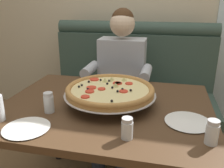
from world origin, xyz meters
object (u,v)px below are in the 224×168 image
object	(u,v)px
diner_main	(120,77)
shaker_pepper_flakes	(49,104)
pizza	(110,90)
shaker_oregano	(212,134)
dining_table	(105,118)
plate_near_right	(26,127)
plate_near_left	(188,121)
booth_bench	(129,99)
shaker_parmesan	(127,130)

from	to	relation	value
diner_main	shaker_pepper_flakes	bearing A→B (deg)	-105.12
diner_main	pizza	world-z (taller)	diner_main
pizza	shaker_oregano	xyz separation A→B (m)	(0.52, -0.31, -0.04)
dining_table	plate_near_right	size ratio (longest dim) A/B	5.40
shaker_oregano	plate_near_right	size ratio (longest dim) A/B	0.49
shaker_pepper_flakes	plate_near_left	size ratio (longest dim) A/B	0.49
plate_near_right	shaker_oregano	bearing A→B (deg)	4.59
booth_bench	diner_main	xyz separation A→B (m)	(-0.05, -0.27, 0.31)
booth_bench	dining_table	distance (m)	0.98
pizza	diner_main	bearing A→B (deg)	96.18
shaker_pepper_flakes	pizza	bearing A→B (deg)	31.28
diner_main	plate_near_right	bearing A→B (deg)	-103.64
booth_bench	shaker_parmesan	size ratio (longest dim) A/B	16.02
shaker_oregano	plate_near_left	distance (m)	0.20
diner_main	plate_near_right	world-z (taller)	diner_main
booth_bench	pizza	world-z (taller)	booth_bench
plate_near_right	dining_table	bearing A→B (deg)	49.86
plate_near_right	pizza	bearing A→B (deg)	49.25
shaker_oregano	plate_near_right	distance (m)	0.85
dining_table	shaker_pepper_flakes	bearing A→B (deg)	-149.58
booth_bench	shaker_pepper_flakes	size ratio (longest dim) A/B	14.08
diner_main	plate_near_left	distance (m)	0.94
booth_bench	pizza	bearing A→B (deg)	-88.54
pizza	plate_near_right	size ratio (longest dim) A/B	2.36
dining_table	shaker_pepper_flakes	world-z (taller)	shaker_pepper_flakes
booth_bench	diner_main	distance (m)	0.41
dining_table	plate_near_left	distance (m)	0.48
booth_bench	plate_near_left	size ratio (longest dim) A/B	6.91
pizza	plate_near_right	xyz separation A→B (m)	(-0.32, -0.37, -0.07)
diner_main	shaker_oregano	xyz separation A→B (m)	(0.59, -0.97, 0.09)
plate_near_right	diner_main	bearing A→B (deg)	76.36
diner_main	plate_near_left	bearing A→B (deg)	-57.40
booth_bench	dining_table	size ratio (longest dim) A/B	1.31
shaker_parmesan	shaker_oregano	xyz separation A→B (m)	(0.36, 0.04, 0.00)
dining_table	shaker_oregano	world-z (taller)	shaker_oregano
shaker_parmesan	plate_near_right	bearing A→B (deg)	-176.68
pizza	shaker_pepper_flakes	xyz separation A→B (m)	(-0.30, -0.18, -0.04)
diner_main	pizza	size ratio (longest dim) A/B	2.38
dining_table	plate_near_left	xyz separation A→B (m)	(0.46, -0.11, 0.10)
plate_near_left	plate_near_right	world-z (taller)	same
booth_bench	shaker_oregano	bearing A→B (deg)	-66.21
diner_main	shaker_parmesan	xyz separation A→B (m)	(0.23, -1.01, 0.09)
pizza	plate_near_left	bearing A→B (deg)	-17.11
pizza	shaker_parmesan	distance (m)	0.38
shaker_pepper_flakes	shaker_parmesan	bearing A→B (deg)	-19.70
dining_table	shaker_oregano	distance (m)	0.63
shaker_parmesan	plate_near_right	size ratio (longest dim) A/B	0.44
booth_bench	shaker_parmesan	distance (m)	1.35
dining_table	plate_near_right	distance (m)	0.47
diner_main	plate_near_left	size ratio (longest dim) A/B	5.48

